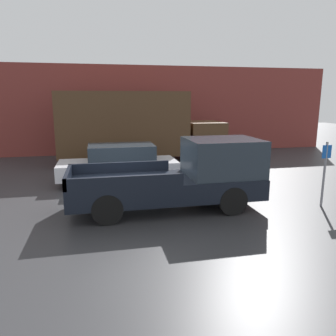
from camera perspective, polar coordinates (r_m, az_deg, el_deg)
The scene contains 6 objects.
ground_plane at distance 10.52m, azimuth -7.46°, elevation -6.22°, with size 60.00×60.00×0.00m, color #2D2D30.
building_wall at distance 19.90m, azimuth -10.11°, elevation 9.89°, with size 28.00×0.15×5.19m.
pickup_truck at distance 9.86m, azimuth 3.07°, elevation -1.44°, with size 5.68×2.04×2.08m.
car at distance 13.09m, azimuth -8.47°, elevation 0.81°, with size 4.63×1.84×1.50m.
delivery_truck at distance 16.96m, azimuth -5.97°, elevation 7.34°, with size 8.42×2.50×3.61m.
parking_sign at distance 11.01m, azimuth 25.61°, elevation -0.33°, with size 0.30×0.07×2.02m.
Camera 1 is at (-0.76, -9.97, 3.28)m, focal length 35.00 mm.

